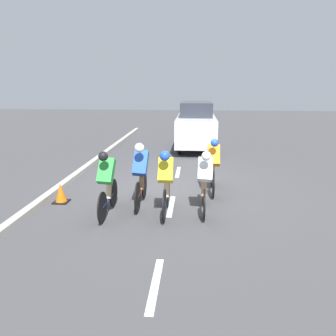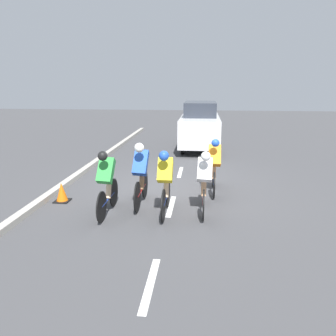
% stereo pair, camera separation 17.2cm
% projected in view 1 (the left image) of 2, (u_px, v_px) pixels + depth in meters
% --- Properties ---
extents(ground_plane, '(60.00, 60.00, 0.00)m').
position_uv_depth(ground_plane, '(174.00, 192.00, 8.98)').
color(ground_plane, '#424244').
extents(lane_stripe_near, '(0.12, 1.40, 0.01)m').
position_uv_depth(lane_stripe_near, '(155.00, 284.00, 4.80)').
color(lane_stripe_near, white).
rests_on(lane_stripe_near, ground).
extents(lane_stripe_mid, '(0.12, 1.40, 0.01)m').
position_uv_depth(lane_stripe_mid, '(171.00, 206.00, 7.89)').
color(lane_stripe_mid, white).
rests_on(lane_stripe_mid, ground).
extents(lane_stripe_far, '(0.12, 1.40, 0.01)m').
position_uv_depth(lane_stripe_far, '(178.00, 172.00, 10.99)').
color(lane_stripe_far, white).
rests_on(lane_stripe_far, ground).
extents(curb, '(0.20, 27.16, 0.14)m').
position_uv_depth(curb, '(43.00, 200.00, 8.13)').
color(curb, '#A8A399').
rests_on(curb, ground).
extents(cyclist_orange, '(0.32, 1.67, 1.51)m').
position_uv_depth(cyclist_orange, '(213.00, 165.00, 8.72)').
color(cyclist_orange, black).
rests_on(cyclist_orange, ground).
extents(cyclist_white, '(0.34, 1.70, 1.48)m').
position_uv_depth(cyclist_white, '(205.00, 180.00, 7.34)').
color(cyclist_white, black).
rests_on(cyclist_white, ground).
extents(cyclist_blue, '(0.35, 1.72, 1.58)m').
position_uv_depth(cyclist_blue, '(141.00, 173.00, 7.74)').
color(cyclist_blue, black).
rests_on(cyclist_blue, ground).
extents(cyclist_yellow, '(0.32, 1.66, 1.51)m').
position_uv_depth(cyclist_yellow, '(166.00, 181.00, 7.21)').
color(cyclist_yellow, black).
rests_on(cyclist_yellow, ground).
extents(cyclist_green, '(0.35, 1.65, 1.51)m').
position_uv_depth(cyclist_green, '(107.00, 182.00, 7.17)').
color(cyclist_green, black).
rests_on(cyclist_green, ground).
extents(support_car, '(1.70, 4.52, 2.09)m').
position_uv_depth(support_car, '(196.00, 125.00, 14.95)').
color(support_car, black).
rests_on(support_car, ground).
extents(traffic_cone, '(0.36, 0.36, 0.49)m').
position_uv_depth(traffic_cone, '(61.00, 193.00, 8.10)').
color(traffic_cone, black).
rests_on(traffic_cone, ground).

